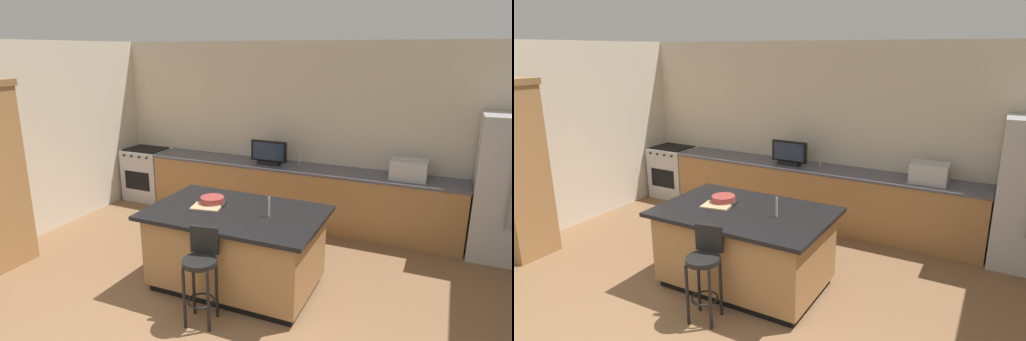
# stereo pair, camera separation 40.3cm
# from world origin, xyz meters

# --- Properties ---
(wall_back) EXTENTS (7.05, 0.12, 2.76)m
(wall_back) POSITION_xyz_m (0.00, 4.50, 1.38)
(wall_back) COLOR beige
(wall_back) RESTS_ON ground_plane
(wall_left) EXTENTS (0.12, 4.90, 2.76)m
(wall_left) POSITION_xyz_m (-3.33, 2.25, 1.38)
(wall_left) COLOR beige
(wall_left) RESTS_ON ground_plane
(counter_back) EXTENTS (4.87, 0.62, 0.91)m
(counter_back) POSITION_xyz_m (-0.04, 4.12, 0.45)
(counter_back) COLOR #9E7042
(counter_back) RESTS_ON ground_plane
(kitchen_island) EXTENTS (1.93, 1.24, 0.91)m
(kitchen_island) POSITION_xyz_m (-0.01, 2.03, 0.47)
(kitchen_island) COLOR black
(kitchen_island) RESTS_ON ground_plane
(refrigerator) EXTENTS (0.81, 0.72, 1.87)m
(refrigerator) POSITION_xyz_m (2.81, 4.08, 0.93)
(refrigerator) COLOR #B7BABF
(refrigerator) RESTS_ON ground_plane
(range_oven) EXTENTS (0.73, 0.63, 0.93)m
(range_oven) POSITION_xyz_m (-2.85, 4.12, 0.46)
(range_oven) COLOR #B7BABF
(range_oven) RESTS_ON ground_plane
(microwave) EXTENTS (0.48, 0.36, 0.27)m
(microwave) POSITION_xyz_m (1.60, 4.12, 1.04)
(microwave) COLOR #B7BABF
(microwave) RESTS_ON counter_back
(tv_monitor) EXTENTS (0.58, 0.16, 0.37)m
(tv_monitor) POSITION_xyz_m (-0.46, 4.07, 1.08)
(tv_monitor) COLOR black
(tv_monitor) RESTS_ON counter_back
(sink_faucet_back) EXTENTS (0.02, 0.02, 0.24)m
(sink_faucet_back) POSITION_xyz_m (-0.01, 4.22, 1.03)
(sink_faucet_back) COLOR #B2B2B7
(sink_faucet_back) RESTS_ON counter_back
(sink_faucet_island) EXTENTS (0.02, 0.02, 0.22)m
(sink_faucet_island) POSITION_xyz_m (0.39, 2.03, 1.02)
(sink_faucet_island) COLOR #B2B2B7
(sink_faucet_island) RESTS_ON kitchen_island
(bar_stool_center) EXTENTS (0.34, 0.36, 0.97)m
(bar_stool_center) POSITION_xyz_m (-0.02, 1.29, 0.58)
(bar_stool_center) COLOR black
(bar_stool_center) RESTS_ON ground_plane
(fruit_bowl) EXTENTS (0.27, 0.27, 0.08)m
(fruit_bowl) POSITION_xyz_m (-0.36, 2.12, 0.96)
(fruit_bowl) COLOR #993833
(fruit_bowl) RESTS_ON kitchen_island
(tv_remote) EXTENTS (0.09, 0.18, 0.02)m
(tv_remote) POSITION_xyz_m (-0.23, 2.15, 0.92)
(tv_remote) COLOR black
(tv_remote) RESTS_ON kitchen_island
(cutting_board) EXTENTS (0.36, 0.29, 0.02)m
(cutting_board) POSITION_xyz_m (-0.35, 1.99, 0.92)
(cutting_board) COLOR tan
(cutting_board) RESTS_ON kitchen_island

